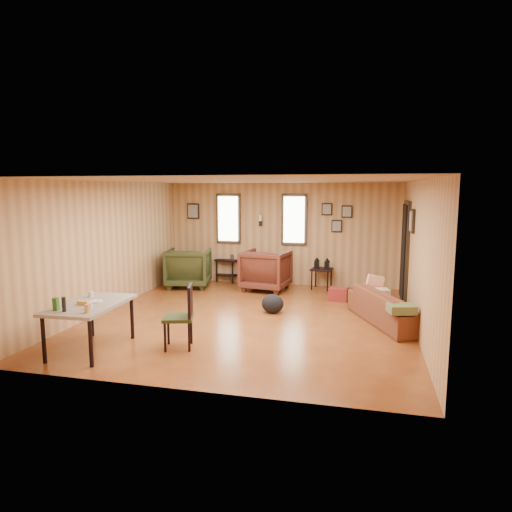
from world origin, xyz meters
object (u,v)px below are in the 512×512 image
Objects in this scene: sofa at (391,302)px; recliner_brown at (266,268)px; recliner_green at (188,266)px; dining_table at (89,308)px; side_table at (322,268)px; end_table at (229,266)px.

recliner_brown is at bearing 27.78° from sofa.
recliner_green is 0.72× the size of dining_table.
sofa reaches higher than side_table.
side_table is 0.54× the size of dining_table.
dining_table is at bearing -120.25° from side_table.
recliner_brown is 0.74× the size of dining_table.
recliner_brown reaches higher than recliner_green.
recliner_brown is 1.45× the size of end_table.
dining_table is (-2.78, -4.77, 0.12)m from side_table.
recliner_green is 3.07m from side_table.
recliner_green is at bearing 42.09° from sofa.
sofa is at bearing -36.67° from end_table.
recliner_brown is at bearing -161.65° from side_table.
end_table is (-3.69, 2.75, 0.01)m from sofa.
sofa is 1.93× the size of recliner_brown.
side_table reaches higher than end_table.
side_table is at bearing 177.99° from recliner_green.
end_table is at bearing 82.27° from dining_table.
recliner_brown reaches higher than side_table.
recliner_brown is 1.82m from recliner_green.
side_table is 5.52m from dining_table.
sofa is 4.79m from dining_table.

